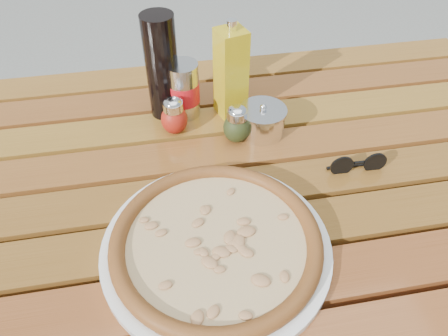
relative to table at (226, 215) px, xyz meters
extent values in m
cube|color=#3B200D|center=(0.64, 0.39, -0.32)|extent=(0.06, 0.06, 0.70)
cube|color=#3C1E0D|center=(0.00, 0.00, 0.03)|extent=(1.36, 0.86, 0.04)
cube|color=#53250E|center=(0.00, -0.20, 0.06)|extent=(1.40, 0.09, 0.03)
cube|color=#4E2C0D|center=(0.00, -0.10, 0.06)|extent=(1.40, 0.09, 0.03)
cube|color=#4F2C0D|center=(0.00, 0.00, 0.06)|extent=(1.40, 0.09, 0.03)
cube|color=#552B0F|center=(0.00, 0.10, 0.06)|extent=(1.40, 0.09, 0.03)
cube|color=#5E3910|center=(0.00, 0.20, 0.06)|extent=(1.40, 0.09, 0.03)
cube|color=#53290E|center=(0.00, 0.30, 0.06)|extent=(1.40, 0.09, 0.03)
cube|color=#59330F|center=(0.00, 0.41, 0.06)|extent=(1.40, 0.09, 0.03)
cylinder|color=white|center=(-0.04, -0.13, 0.08)|extent=(0.45, 0.45, 0.01)
cylinder|color=beige|center=(-0.04, -0.13, 0.09)|extent=(0.41, 0.41, 0.01)
torus|color=black|center=(-0.04, -0.13, 0.10)|extent=(0.43, 0.43, 0.03)
ellipsoid|color=#B02214|center=(-0.07, 0.18, 0.11)|extent=(0.06, 0.06, 0.06)
cylinder|color=white|center=(-0.07, 0.18, 0.14)|extent=(0.04, 0.04, 0.02)
ellipsoid|color=silver|center=(-0.07, 0.18, 0.15)|extent=(0.04, 0.04, 0.02)
ellipsoid|color=#333C18|center=(0.05, 0.13, 0.11)|extent=(0.06, 0.06, 0.06)
cylinder|color=white|center=(0.05, 0.13, 0.14)|extent=(0.05, 0.05, 0.02)
ellipsoid|color=silver|center=(0.05, 0.13, 0.15)|extent=(0.04, 0.04, 0.02)
cylinder|color=black|center=(-0.09, 0.25, 0.19)|extent=(0.08, 0.08, 0.22)
cylinder|color=silver|center=(-0.05, 0.24, 0.14)|extent=(0.07, 0.07, 0.12)
cylinder|color=red|center=(-0.05, 0.24, 0.13)|extent=(0.07, 0.07, 0.04)
cube|color=#B49913|center=(0.05, 0.22, 0.17)|extent=(0.07, 0.07, 0.19)
cylinder|color=white|center=(0.05, 0.22, 0.28)|extent=(0.02, 0.02, 0.02)
cylinder|color=white|center=(0.10, 0.14, 0.10)|extent=(0.12, 0.12, 0.05)
cylinder|color=silver|center=(0.10, 0.14, 0.13)|extent=(0.12, 0.12, 0.01)
sphere|color=silver|center=(0.10, 0.14, 0.14)|extent=(0.02, 0.02, 0.01)
cylinder|color=black|center=(0.22, 0.00, 0.09)|extent=(0.04, 0.01, 0.04)
cylinder|color=black|center=(0.28, 0.00, 0.09)|extent=(0.04, 0.01, 0.04)
cube|color=black|center=(0.25, 0.00, 0.10)|extent=(0.02, 0.00, 0.00)
cube|color=black|center=(0.24, 0.01, 0.08)|extent=(0.09, 0.01, 0.00)
cube|color=black|center=(0.26, 0.02, 0.08)|extent=(0.09, 0.01, 0.00)
camera|label=1|loc=(-0.10, -0.54, 0.65)|focal=35.00mm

